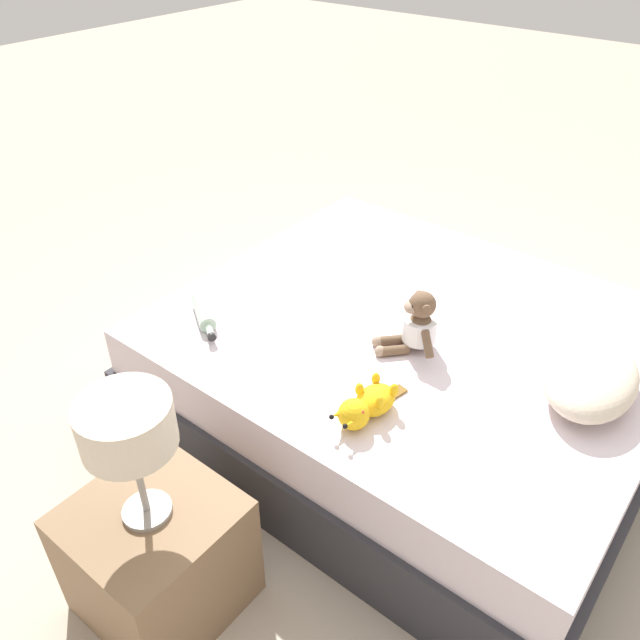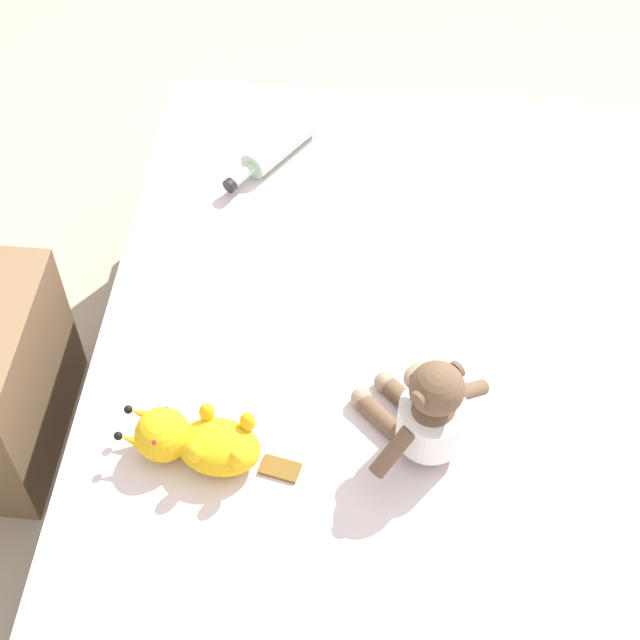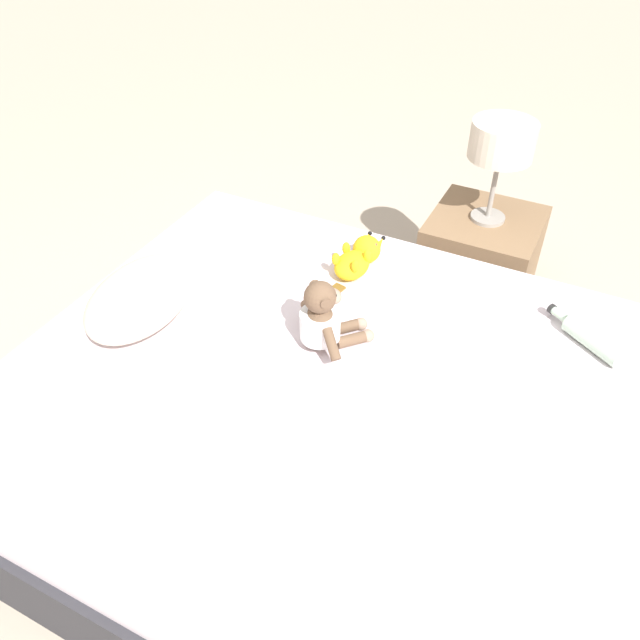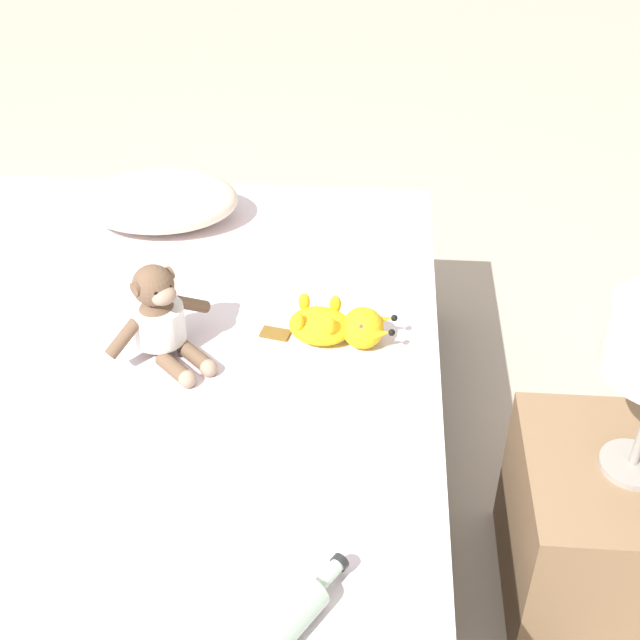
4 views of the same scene
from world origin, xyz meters
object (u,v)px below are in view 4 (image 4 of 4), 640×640
object	(u,v)px
plush_monkey	(161,319)
glass_bottle	(282,627)
bed	(120,445)
pillow	(160,201)
plush_yellow_creature	(338,326)
nightstand	(611,532)

from	to	relation	value
plush_monkey	glass_bottle	world-z (taller)	plush_monkey
glass_bottle	bed	bearing A→B (deg)	126.34
pillow	plush_yellow_creature	xyz separation A→B (m)	(0.54, -0.51, -0.03)
nightstand	glass_bottle	bearing A→B (deg)	-144.43
plush_monkey	bed	bearing A→B (deg)	-149.89
plush_monkey	nightstand	bearing A→B (deg)	-12.47
plush_monkey	glass_bottle	size ratio (longest dim) A/B	0.99
bed	pillow	bearing A→B (deg)	90.72
pillow	plush_monkey	distance (m)	0.59
plush_monkey	glass_bottle	xyz separation A→B (m)	(0.36, -0.73, -0.06)
bed	nightstand	world-z (taller)	bed
pillow	bed	bearing A→B (deg)	-89.28
plush_yellow_creature	nightstand	xyz separation A→B (m)	(0.64, -0.30, -0.33)
bed	plush_monkey	world-z (taller)	plush_monkey
pillow	nightstand	distance (m)	1.48
bed	pillow	xyz separation A→B (m)	(-0.01, 0.65, 0.32)
plush_monkey	plush_yellow_creature	size ratio (longest dim) A/B	0.78
bed	plush_yellow_creature	xyz separation A→B (m)	(0.53, 0.14, 0.30)
nightstand	plush_monkey	bearing A→B (deg)	167.53
bed	plush_yellow_creature	bearing A→B (deg)	14.66
glass_bottle	plush_monkey	bearing A→B (deg)	116.12
plush_yellow_creature	glass_bottle	distance (m)	0.80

